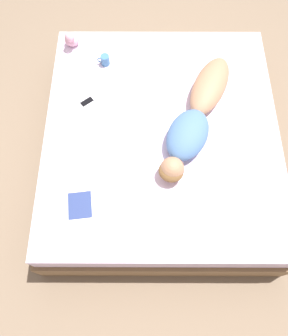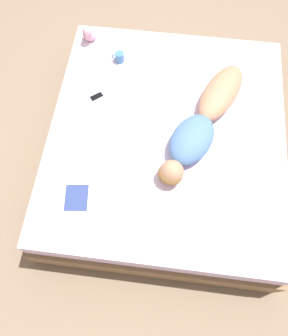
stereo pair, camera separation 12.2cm
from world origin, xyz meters
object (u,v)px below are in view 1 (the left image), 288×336
at_px(coffee_mug, 105,60).
at_px(cell_phone, 87,102).
at_px(person, 196,117).
at_px(open_magazine, 97,203).

bearing_deg(coffee_mug, cell_phone, 71.98).
height_order(person, open_magazine, person).
height_order(person, coffee_mug, person).
bearing_deg(cell_phone, coffee_mug, -56.11).
height_order(person, cell_phone, person).
relative_size(open_magazine, cell_phone, 3.92).
relative_size(coffee_mug, cell_phone, 0.77).
xyz_separation_m(person, coffee_mug, (0.77, -0.63, -0.04)).
xyz_separation_m(open_magazine, cell_phone, (0.14, -0.91, 0.00)).
distance_m(coffee_mug, cell_phone, 0.45).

